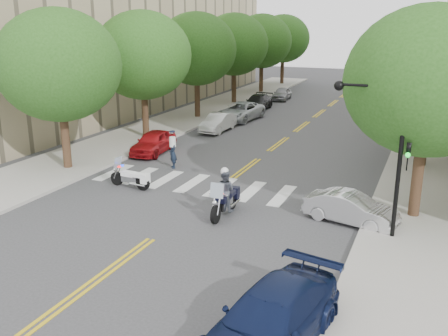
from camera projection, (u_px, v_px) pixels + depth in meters
The scene contains 26 objects.
ground at pixel (151, 239), 18.45m from camera, with size 140.00×140.00×0.00m, color #38383A.
sidewalk_left at pixel (190, 116), 41.39m from camera, with size 5.00×60.00×0.15m, color #9E9991.
sidewalk_right at pixel (437, 137), 34.25m from camera, with size 5.00×60.00×0.15m, color #9E9991.
tree_l_0 at pixel (59, 65), 25.45m from camera, with size 6.40×6.40×8.45m.
tree_l_1 at pixel (143, 55), 32.50m from camera, with size 6.40×6.40×8.45m.
tree_l_2 at pixel (197, 49), 39.55m from camera, with size 6.40×6.40×8.45m.
tree_l_3 at pixel (234, 44), 46.61m from camera, with size 6.40×6.40×8.45m.
tree_l_4 at pixel (262, 41), 53.66m from camera, with size 6.40×6.40×8.45m.
tree_l_5 at pixel (283, 39), 60.71m from camera, with size 6.40×6.40×8.45m.
tree_r_0 at pixel (429, 82), 18.84m from camera, with size 6.40×6.40×8.45m.
tree_r_1 at pixel (433, 65), 25.90m from camera, with size 6.40×6.40×8.45m.
tree_r_2 at pixel (436, 55), 32.95m from camera, with size 6.40×6.40×8.45m.
tree_r_3 at pixel (437, 49), 40.00m from camera, with size 6.40×6.40×8.45m.
tree_r_4 at pixel (439, 44), 47.05m from camera, with size 6.40×6.40×8.45m.
tree_r_5 at pixel (439, 41), 54.11m from camera, with size 6.40×6.40×8.45m.
traffic_signal_pole at pixel (387, 140), 17.57m from camera, with size 2.82×0.42×6.00m.
motorcycle_police at pixel (225, 194), 20.55m from camera, with size 0.86×2.54×2.07m.
motorcycle_parked at pixel (133, 178), 23.89m from camera, with size 2.27×0.63×1.46m.
officer_standing at pixel (173, 153), 27.09m from camera, with size 0.61×0.40×1.67m, color #151F30.
convertible at pixel (351, 208), 19.80m from camera, with size 1.29×3.71×1.22m, color silver.
sedan_blue at pixel (270, 320), 12.20m from camera, with size 2.09×5.13×1.49m, color #0D1739.
parked_car_a at pixel (154, 142), 30.14m from camera, with size 1.63×4.04×1.38m, color #A81117.
parked_car_b at pixel (218, 123), 36.08m from camera, with size 1.37×3.92×1.29m, color silver.
parked_car_c at pixel (241, 111), 40.03m from camera, with size 2.37×5.13×1.43m, color #BABEC3.
parked_car_d at pixel (257, 103), 44.61m from camera, with size 1.87×4.61×1.34m, color black.
parked_car_e at pixel (282, 94), 50.19m from camera, with size 1.47×3.65×1.24m, color gray.
Camera 1 is at (9.12, -14.51, 7.82)m, focal length 40.00 mm.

